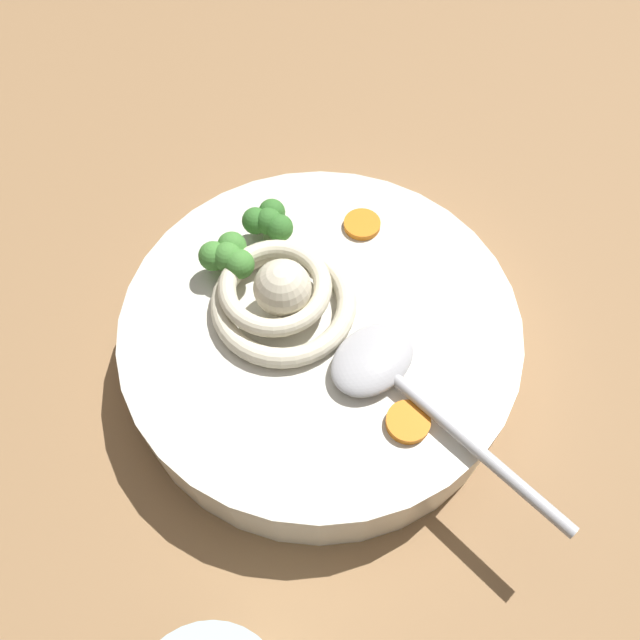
% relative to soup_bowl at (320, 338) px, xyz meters
% --- Properties ---
extents(table_slab, '(1.32, 1.32, 0.04)m').
position_rel_soup_bowl_xyz_m(table_slab, '(0.02, -0.04, -0.05)').
color(table_slab, '#936D47').
rests_on(table_slab, ground).
extents(soup_bowl, '(0.27, 0.27, 0.05)m').
position_rel_soup_bowl_xyz_m(soup_bowl, '(0.00, 0.00, 0.00)').
color(soup_bowl, silver).
rests_on(soup_bowl, table_slab).
extents(noodle_pile, '(0.11, 0.10, 0.04)m').
position_rel_soup_bowl_xyz_m(noodle_pile, '(0.03, -0.01, 0.04)').
color(noodle_pile, beige).
rests_on(noodle_pile, soup_bowl).
extents(soup_spoon, '(0.16, 0.12, 0.02)m').
position_rel_soup_bowl_xyz_m(soup_spoon, '(-0.05, 0.03, 0.03)').
color(soup_spoon, '#B7B7BC').
rests_on(soup_spoon, soup_bowl).
extents(broccoli_floret_beside_chili, '(0.04, 0.03, 0.03)m').
position_rel_soup_bowl_xyz_m(broccoli_floret_beside_chili, '(0.05, -0.06, 0.04)').
color(broccoli_floret_beside_chili, '#7A9E60').
rests_on(broccoli_floret_beside_chili, soup_bowl).
extents(broccoli_floret_rear, '(0.04, 0.03, 0.03)m').
position_rel_soup_bowl_xyz_m(broccoli_floret_rear, '(0.07, -0.03, 0.04)').
color(broccoli_floret_rear, '#7A9E60').
rests_on(broccoli_floret_rear, soup_bowl).
extents(carrot_slice_extra_a, '(0.03, 0.03, 0.01)m').
position_rel_soup_bowl_xyz_m(carrot_slice_extra_a, '(-0.07, 0.06, 0.03)').
color(carrot_slice_extra_a, orange).
rests_on(carrot_slice_extra_a, soup_bowl).
extents(carrot_slice_center, '(0.03, 0.03, 0.00)m').
position_rel_soup_bowl_xyz_m(carrot_slice_center, '(-0.01, -0.08, 0.03)').
color(carrot_slice_center, orange).
rests_on(carrot_slice_center, soup_bowl).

